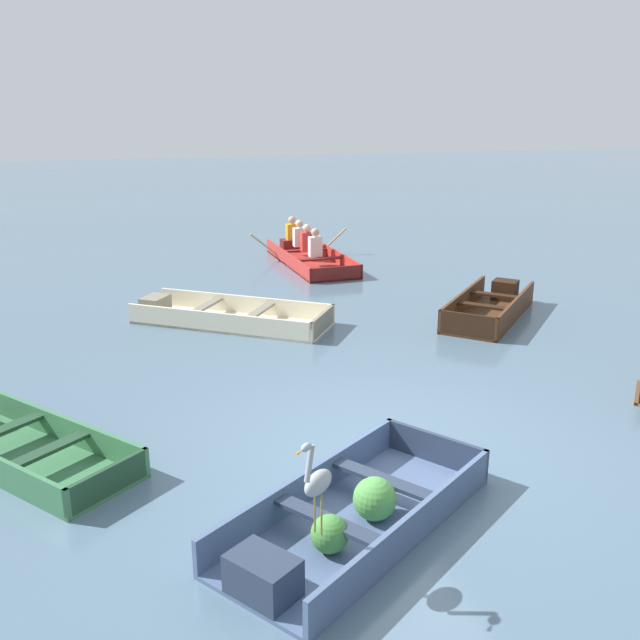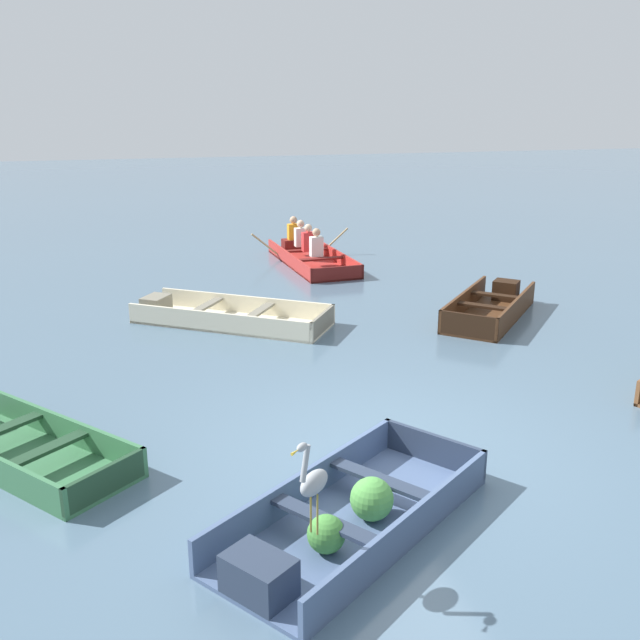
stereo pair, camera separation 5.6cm
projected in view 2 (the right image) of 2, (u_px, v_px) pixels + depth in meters
name	position (u px, v px, depth m)	size (l,w,h in m)	color
ground_plane	(386.00, 451.00, 7.69)	(80.00, 80.00, 0.00)	slate
dinghy_slate_blue_foreground	(347.00, 518.00, 6.21)	(2.96, 2.62, 0.43)	#475B7F
skiff_cream_near_moored	(224.00, 316.00, 12.04)	(3.35, 2.77, 0.34)	beige
skiff_dark_varnish_mid_moored	(491.00, 307.00, 12.42)	(2.48, 2.57, 0.40)	#4C2D19
skiff_green_far_moored	(19.00, 447.00, 7.54)	(2.46, 2.65, 0.33)	#387047
rowboat_red_with_crew	(309.00, 253.00, 16.43)	(2.41, 3.42, 0.88)	#AD2D28
heron_on_dinghy	(313.00, 481.00, 5.35)	(0.39, 0.37, 0.84)	olive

